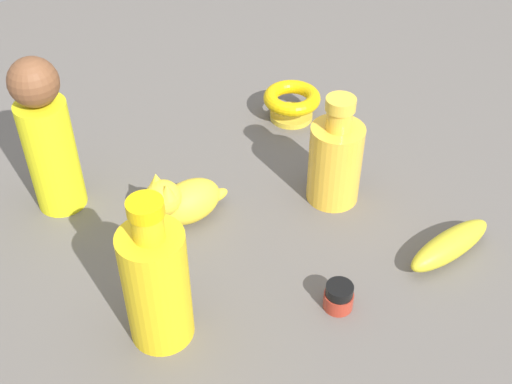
% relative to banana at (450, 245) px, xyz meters
% --- Properties ---
extents(ground, '(2.00, 2.00, 0.00)m').
position_rel_banana_xyz_m(ground, '(-0.21, -0.18, -0.02)').
color(ground, '#5B5651').
extents(banana, '(0.05, 0.15, 0.04)m').
position_rel_banana_xyz_m(banana, '(0.00, 0.00, 0.00)').
color(banana, gold).
rests_on(banana, ground).
extents(person_figure_adult, '(0.10, 0.10, 0.25)m').
position_rel_banana_xyz_m(person_figure_adult, '(-0.45, -0.37, 0.10)').
color(person_figure_adult, yellow).
rests_on(person_figure_adult, ground).
extents(cat_figurine, '(0.07, 0.14, 0.10)m').
position_rel_banana_xyz_m(cat_figurine, '(-0.29, -0.25, 0.02)').
color(cat_figurine, yellow).
rests_on(cat_figurine, ground).
extents(bottle_tall, '(0.08, 0.08, 0.22)m').
position_rel_banana_xyz_m(bottle_tall, '(-0.14, -0.38, 0.07)').
color(bottle_tall, yellow).
rests_on(bottle_tall, ground).
extents(bowl, '(0.10, 0.10, 0.05)m').
position_rel_banana_xyz_m(bowl, '(-0.40, 0.06, 0.01)').
color(bowl, gold).
rests_on(bowl, ground).
extents(nail_polish_jar, '(0.04, 0.04, 0.04)m').
position_rel_banana_xyz_m(nail_polish_jar, '(-0.03, -0.18, -0.00)').
color(nail_polish_jar, '#A43020').
rests_on(nail_polish_jar, ground).
extents(bottle_short, '(0.08, 0.08, 0.18)m').
position_rel_banana_xyz_m(bottle_short, '(-0.20, -0.04, 0.05)').
color(bottle_short, yellow).
rests_on(bottle_short, ground).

